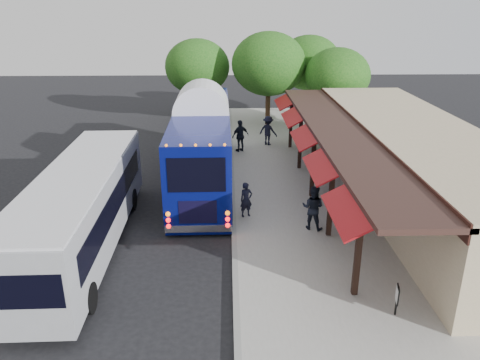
% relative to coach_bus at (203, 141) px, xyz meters
% --- Properties ---
extents(ground, '(90.00, 90.00, 0.00)m').
position_rel_coach_bus_xyz_m(ground, '(1.45, -6.58, -2.20)').
color(ground, black).
rests_on(ground, ground).
extents(sidewalk, '(10.00, 40.00, 0.15)m').
position_rel_coach_bus_xyz_m(sidewalk, '(6.45, -2.58, -2.13)').
color(sidewalk, '#9E9B93').
rests_on(sidewalk, ground).
extents(curb, '(0.20, 40.00, 0.16)m').
position_rel_coach_bus_xyz_m(curb, '(1.50, -2.58, -2.13)').
color(curb, gray).
rests_on(curb, ground).
extents(station_shelter, '(8.15, 20.00, 3.60)m').
position_rel_coach_bus_xyz_m(station_shelter, '(9.83, -2.58, -0.36)').
color(station_shelter, tan).
rests_on(station_shelter, ground).
extents(coach_bus, '(2.88, 12.90, 4.10)m').
position_rel_coach_bus_xyz_m(coach_bus, '(0.00, 0.00, 0.00)').
color(coach_bus, '#080F5E').
rests_on(coach_bus, ground).
extents(city_bus, '(2.74, 11.66, 3.12)m').
position_rel_coach_bus_xyz_m(city_bus, '(-4.18, -6.95, -0.48)').
color(city_bus, '#929499').
rests_on(city_bus, ground).
extents(ped_a, '(0.66, 0.55, 1.53)m').
position_rel_coach_bus_xyz_m(ped_a, '(2.05, -4.61, -1.29)').
color(ped_a, black).
rests_on(ped_a, sidewalk).
extents(ped_b, '(1.11, 1.01, 1.86)m').
position_rel_coach_bus_xyz_m(ped_b, '(4.70, -5.86, -1.13)').
color(ped_b, black).
rests_on(ped_b, sidewalk).
extents(ped_c, '(1.24, 1.00, 1.97)m').
position_rel_coach_bus_xyz_m(ped_c, '(2.06, 4.85, -1.07)').
color(ped_c, black).
rests_on(ped_c, sidewalk).
extents(ped_d, '(1.41, 1.23, 1.89)m').
position_rel_coach_bus_xyz_m(ped_d, '(3.89, 6.21, -1.11)').
color(ped_d, black).
rests_on(ped_d, sidewalk).
extents(sign_board, '(0.14, 0.44, 0.97)m').
position_rel_coach_bus_xyz_m(sign_board, '(6.20, -11.58, -1.40)').
color(sign_board, black).
rests_on(sign_board, sidewalk).
extents(tree_left, '(5.42, 5.42, 6.94)m').
position_rel_coach_bus_xyz_m(tree_left, '(4.31, 11.71, 2.42)').
color(tree_left, '#382314').
rests_on(tree_left, ground).
extents(tree_mid, '(5.06, 5.06, 6.48)m').
position_rel_coach_bus_xyz_m(tree_mid, '(7.80, 14.89, 2.12)').
color(tree_mid, '#382314').
rests_on(tree_mid, ground).
extents(tree_right, '(4.63, 4.63, 5.93)m').
position_rel_coach_bus_xyz_m(tree_right, '(9.06, 10.29, 1.75)').
color(tree_right, '#382314').
rests_on(tree_right, ground).
extents(tree_far, '(4.94, 4.94, 6.33)m').
position_rel_coach_bus_xyz_m(tree_far, '(-1.00, 13.49, 2.01)').
color(tree_far, '#382314').
rests_on(tree_far, ground).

